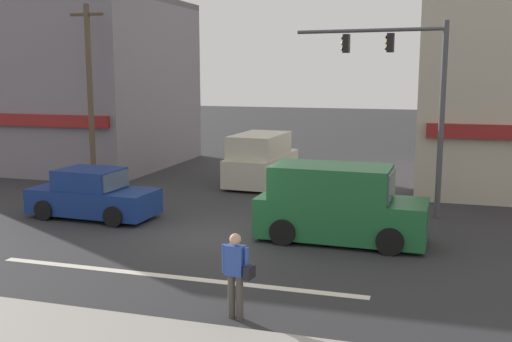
# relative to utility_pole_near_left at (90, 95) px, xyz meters

# --- Properties ---
(ground_plane) EXTENTS (120.00, 120.00, 0.00)m
(ground_plane) POSITION_rel_utility_pole_near_left_xyz_m (7.43, -5.23, -3.75)
(ground_plane) COLOR #2B2B2D
(lane_marking_stripe) EXTENTS (9.00, 0.24, 0.01)m
(lane_marking_stripe) POSITION_rel_utility_pole_near_left_xyz_m (7.43, -8.73, -3.75)
(lane_marking_stripe) COLOR silver
(lane_marking_stripe) RESTS_ON ground
(building_left_block) EXTENTS (11.46, 9.33, 8.13)m
(building_left_block) POSITION_rel_utility_pole_near_left_xyz_m (-5.16, 5.46, 0.31)
(building_left_block) COLOR slate
(building_left_block) RESTS_ON ground
(utility_pole_near_left) EXTENTS (1.40, 0.22, 7.21)m
(utility_pole_near_left) POSITION_rel_utility_pole_near_left_xyz_m (0.00, 0.00, 0.00)
(utility_pole_near_left) COLOR brown
(utility_pole_near_left) RESTS_ON ground
(traffic_light_mast) EXTENTS (4.87, 0.70, 6.20)m
(traffic_light_mast) POSITION_rel_utility_pole_near_left_xyz_m (12.26, -1.00, 0.42)
(traffic_light_mast) COLOR #47474C
(traffic_light_mast) RESTS_ON ground
(van_parked_curbside) EXTENTS (4.65, 2.14, 2.11)m
(van_parked_curbside) POSITION_rel_utility_pole_near_left_xyz_m (10.59, -4.65, -2.75)
(van_parked_curbside) COLOR #1E6033
(van_parked_curbside) RESTS_ON ground
(sedan_crossing_rightbound) EXTENTS (4.18, 2.03, 1.58)m
(sedan_crossing_rightbound) POSITION_rel_utility_pole_near_left_xyz_m (2.61, -4.26, -3.04)
(sedan_crossing_rightbound) COLOR navy
(sedan_crossing_rightbound) RESTS_ON ground
(van_approaching_near) EXTENTS (2.21, 4.68, 2.11)m
(van_approaching_near) POSITION_rel_utility_pole_near_left_xyz_m (6.15, 2.91, -2.75)
(van_approaching_near) COLOR #B7B29E
(van_approaching_near) RESTS_ON ground
(pedestrian_foreground_with_bag) EXTENTS (0.67, 0.38, 1.67)m
(pedestrian_foreground_with_bag) POSITION_rel_utility_pole_near_left_xyz_m (9.61, -10.51, -2.80)
(pedestrian_foreground_with_bag) COLOR #4C4742
(pedestrian_foreground_with_bag) RESTS_ON ground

